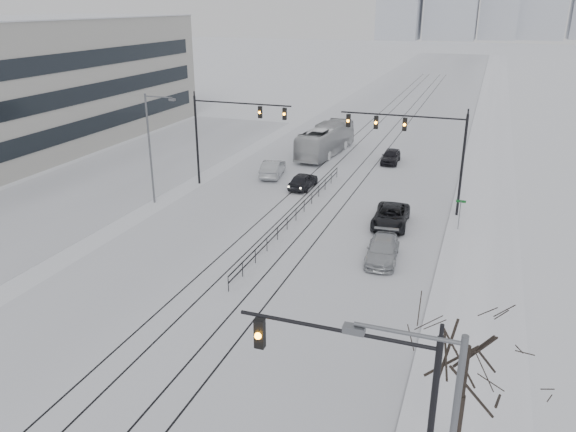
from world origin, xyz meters
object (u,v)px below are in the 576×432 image
object	(u,v)px
traffic_mast_near	(378,397)
box_truck	(326,140)
sedan_nb_far	(391,156)
sedan_nb_front	(391,217)
sedan_sb_inner	(303,181)
sedan_sb_outer	(273,168)
bare_tree	(467,359)
sedan_nb_right	(382,250)

from	to	relation	value
traffic_mast_near	box_truck	distance (m)	46.35
sedan_nb_far	box_truck	size ratio (longest dim) A/B	0.37
box_truck	sedan_nb_front	bearing A→B (deg)	123.85
sedan_sb_inner	sedan_sb_outer	xyz separation A→B (m)	(-3.89, 2.53, 0.08)
bare_tree	sedan_nb_far	size ratio (longest dim) A/B	1.44
sedan_sb_inner	sedan_nb_far	distance (m)	12.62
bare_tree	sedan_sb_inner	world-z (taller)	bare_tree
bare_tree	sedan_nb_front	size ratio (longest dim) A/B	1.14
sedan_sb_inner	sedan_sb_outer	bearing A→B (deg)	-30.46
bare_tree	sedan_nb_far	world-z (taller)	bare_tree
sedan_nb_front	sedan_nb_right	world-z (taller)	sedan_nb_front
bare_tree	sedan_sb_outer	distance (m)	36.90
traffic_mast_near	box_truck	xyz separation A→B (m)	(-14.24, 44.01, -2.95)
traffic_mast_near	bare_tree	size ratio (longest dim) A/B	1.15
bare_tree	sedan_nb_front	bearing A→B (deg)	105.56
box_truck	bare_tree	bearing A→B (deg)	116.75
traffic_mast_near	sedan_nb_front	bearing A→B (deg)	98.56
sedan_nb_right	sedan_nb_far	distance (m)	24.02
sedan_nb_front	box_truck	xyz separation A→B (m)	(-10.42, 18.65, 0.87)
sedan_sb_outer	box_truck	size ratio (longest dim) A/B	0.42
traffic_mast_near	sedan_nb_front	world-z (taller)	traffic_mast_near
bare_tree	sedan_sb_outer	bearing A→B (deg)	121.37
sedan_nb_front	sedan_nb_right	bearing A→B (deg)	-87.78
sedan_nb_far	sedan_sb_inner	bearing A→B (deg)	-119.59
sedan_nb_right	box_truck	bearing A→B (deg)	109.21
traffic_mast_near	sedan_nb_far	distance (m)	43.69
traffic_mast_near	box_truck	size ratio (longest dim) A/B	0.61
sedan_nb_front	traffic_mast_near	bearing A→B (deg)	-84.35
sedan_nb_right	box_truck	world-z (taller)	box_truck
traffic_mast_near	sedan_nb_front	distance (m)	25.93
traffic_mast_near	bare_tree	xyz separation A→B (m)	(2.41, 3.00, -0.07)
sedan_sb_outer	sedan_nb_right	size ratio (longest dim) A/B	1.00
bare_tree	sedan_sb_outer	world-z (taller)	bare_tree
sedan_sb_outer	sedan_nb_far	bearing A→B (deg)	-148.15
traffic_mast_near	sedan_nb_front	xyz separation A→B (m)	(-3.82, 25.36, -3.82)
box_truck	traffic_mast_near	bearing A→B (deg)	112.58
sedan_sb_outer	sedan_nb_right	xyz separation A→B (m)	(13.43, -15.12, -0.10)
bare_tree	sedan_sb_inner	distance (m)	32.81
sedan_nb_far	bare_tree	bearing A→B (deg)	-78.57
sedan_sb_inner	sedan_nb_far	world-z (taller)	sedan_nb_far
sedan_nb_far	box_truck	world-z (taller)	box_truck
sedan_nb_right	sedan_nb_front	bearing A→B (deg)	90.47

